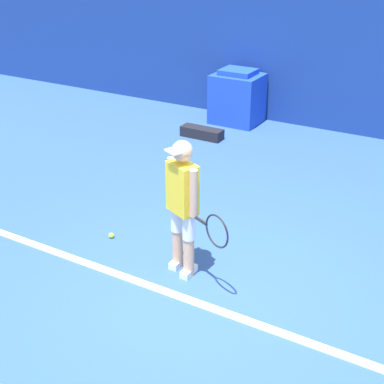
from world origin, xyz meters
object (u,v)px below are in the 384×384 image
object	(u,v)px
tennis_ball	(111,235)
equipment_bag	(202,133)
tennis_player	(184,203)
covered_chair	(237,97)

from	to	relation	value
tennis_ball	equipment_bag	size ratio (longest dim) A/B	0.08
tennis_player	covered_chair	size ratio (longest dim) A/B	1.47
covered_chair	tennis_ball	bearing A→B (deg)	-82.88
covered_chair	equipment_bag	world-z (taller)	covered_chair
tennis_player	equipment_bag	xyz separation A→B (m)	(-1.92, 3.89, -0.76)
equipment_bag	tennis_player	bearing A→B (deg)	-63.67
covered_chair	equipment_bag	bearing A→B (deg)	-98.15
tennis_ball	equipment_bag	xyz separation A→B (m)	(-0.77, 3.72, 0.06)
tennis_player	equipment_bag	distance (m)	4.40
covered_chair	equipment_bag	xyz separation A→B (m)	(-0.16, -1.14, -0.41)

